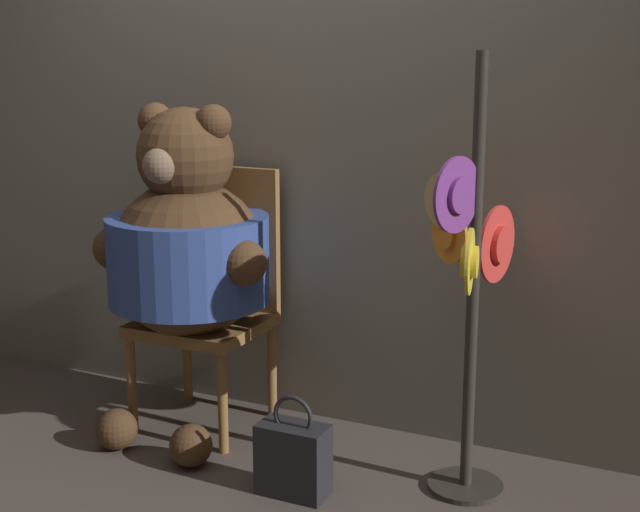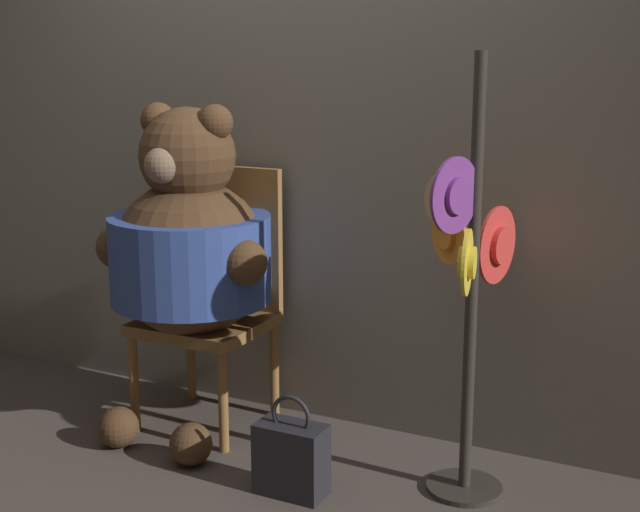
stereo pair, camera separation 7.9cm
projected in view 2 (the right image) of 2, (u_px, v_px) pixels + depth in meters
name	position (u px, v px, depth m)	size (l,w,h in m)	color
ground_plane	(225.00, 463.00, 3.50)	(14.00, 14.00, 0.00)	#4C423D
wall_back	(300.00, 166.00, 3.81)	(8.00, 0.10, 2.20)	slate
chair	(216.00, 291.00, 3.84)	(0.51, 0.47, 1.10)	olive
teddy_bear	(189.00, 248.00, 3.64)	(0.80, 0.71, 1.38)	#4C331E
hat_display_rack	(468.00, 280.00, 3.13)	(0.37, 0.60, 1.58)	#332D28
handbag_on_ground	(291.00, 458.00, 3.23)	(0.26, 0.14, 0.38)	#232328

